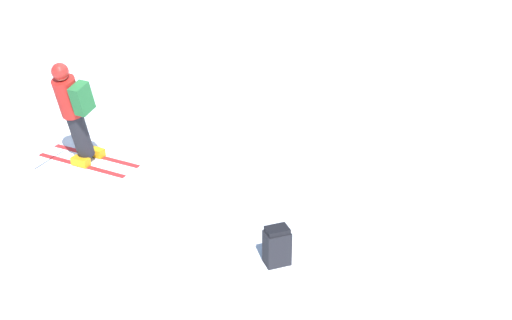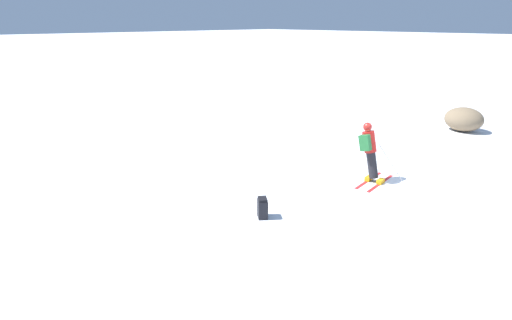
# 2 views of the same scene
# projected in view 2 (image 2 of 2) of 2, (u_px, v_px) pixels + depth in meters

# --- Properties ---
(ground_plane) EXTENTS (300.00, 300.00, 0.00)m
(ground_plane) POSITION_uv_depth(u_px,v_px,m) (407.00, 192.00, 10.83)
(ground_plane) COLOR white
(skier) EXTENTS (1.28, 1.66, 1.74)m
(skier) POSITION_uv_depth(u_px,v_px,m) (370.00, 149.00, 11.31)
(skier) COLOR red
(skier) RESTS_ON ground
(spare_backpack) EXTENTS (0.37, 0.35, 0.50)m
(spare_backpack) POSITION_uv_depth(u_px,v_px,m) (263.00, 208.00, 9.37)
(spare_backpack) COLOR black
(spare_backpack) RESTS_ON ground
(exposed_boulder_1) EXTENTS (1.54, 1.31, 1.00)m
(exposed_boulder_1) POSITION_uv_depth(u_px,v_px,m) (464.00, 119.00, 16.68)
(exposed_boulder_1) COLOR #7A664C
(exposed_boulder_1) RESTS_ON ground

